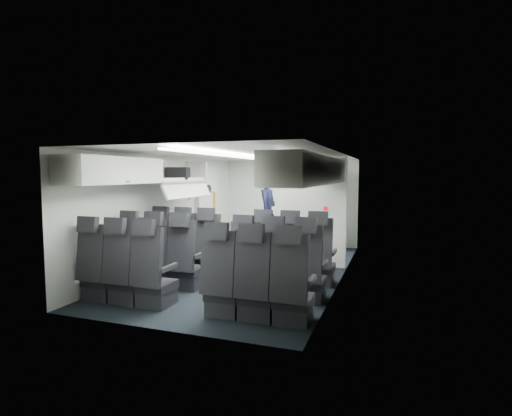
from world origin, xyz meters
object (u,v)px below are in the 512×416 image
Objects in this scene: boarding_door at (207,210)px; seat_row_rear at (187,281)px; seat_row_front at (238,255)px; carry_on_bag at (178,174)px; flight_attendant at (268,214)px; seat_row_mid at (216,266)px; galley_unit at (325,210)px.

seat_row_rear is at bearing -67.13° from boarding_door.
boarding_door is (-1.64, 2.09, 0.55)m from seat_row_front.
boarding_door is 1.88m from carry_on_bag.
seat_row_front is at bearing 90.00° from seat_row_rear.
seat_row_rear is 1.80× the size of flight_attendant.
flight_attendant reaches higher than seat_row_mid.
flight_attendant is (-0.09, 3.79, 0.52)m from seat_row_rear.
seat_row_front is 1.80m from seat_row_rear.
flight_attendant is (-1.04, -1.27, -0.03)m from galley_unit.
galley_unit is 3.78m from carry_on_bag.
flight_attendant is at bearing -129.26° from galley_unit.
boarding_door is at bearing -155.72° from galley_unit.
carry_on_bag is (-1.41, 0.43, 1.41)m from seat_row_front.
galley_unit is at bearing 77.12° from seat_row_mid.
carry_on_bag is (-1.41, 1.33, 1.41)m from seat_row_mid.
boarding_door is at bearing 85.08° from carry_on_bag.
seat_row_front is at bearing 90.00° from seat_row_mid.
seat_row_mid is 0.90m from seat_row_rear.
carry_on_bag is (-1.32, -1.56, 0.89)m from flight_attendant.
carry_on_bag is at bearing -129.84° from galley_unit.
boarding_door is (-1.64, 3.89, 0.55)m from seat_row_rear.
flight_attendant is at bearing 36.90° from carry_on_bag.
flight_attendant reaches higher than seat_row_rear.
flight_attendant is 2.23m from carry_on_bag.
galley_unit is 1.64m from flight_attendant.
seat_row_front is at bearing -51.84° from boarding_door.
flight_attendant is at bearing 91.69° from seat_row_mid.
seat_row_front is 2.04m from carry_on_bag.
carry_on_bag is at bearing 163.18° from seat_row_front.
seat_row_front and seat_row_rear have the same top height.
seat_row_rear is at bearing -90.00° from seat_row_front.
seat_row_mid is at bearing -61.23° from boarding_door.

